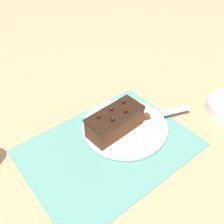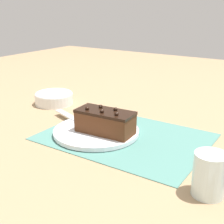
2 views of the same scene
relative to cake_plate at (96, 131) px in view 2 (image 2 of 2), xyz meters
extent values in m
plane|color=#9E7F5B|center=(-0.08, -0.03, -0.01)|extent=(3.00, 3.00, 0.00)
cube|color=slate|center=(-0.08, -0.03, -0.01)|extent=(0.46, 0.34, 0.00)
cylinder|color=white|center=(0.00, 0.00, 0.00)|extent=(0.25, 0.25, 0.01)
cube|color=#512D19|center=(-0.03, 0.00, 0.03)|extent=(0.17, 0.08, 0.06)
cube|color=black|center=(-0.03, 0.00, 0.07)|extent=(0.17, 0.09, 0.01)
sphere|color=black|center=(-0.08, 0.02, 0.08)|extent=(0.01, 0.01, 0.01)
sphere|color=black|center=(-0.06, -0.01, 0.08)|extent=(0.01, 0.01, 0.01)
sphere|color=black|center=(-0.04, 0.02, 0.08)|extent=(0.01, 0.01, 0.01)
sphere|color=black|center=(-0.01, -0.01, 0.08)|extent=(0.01, 0.01, 0.01)
sphere|color=black|center=(0.01, 0.02, 0.08)|extent=(0.01, 0.01, 0.01)
cube|color=#472D19|center=(0.05, -0.01, 0.01)|extent=(0.07, 0.04, 0.01)
cube|color=#B7BABF|center=(0.15, -0.04, 0.01)|extent=(0.14, 0.07, 0.00)
cylinder|color=silver|center=(-0.37, 0.13, 0.04)|extent=(0.07, 0.07, 0.09)
cylinder|color=white|center=(0.31, -0.15, 0.01)|extent=(0.14, 0.14, 0.04)
torus|color=white|center=(0.31, -0.15, 0.03)|extent=(0.14, 0.14, 0.02)
camera|label=1|loc=(-0.38, -0.41, 0.54)|focal=42.00mm
camera|label=2|loc=(-0.51, 0.69, 0.36)|focal=50.00mm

